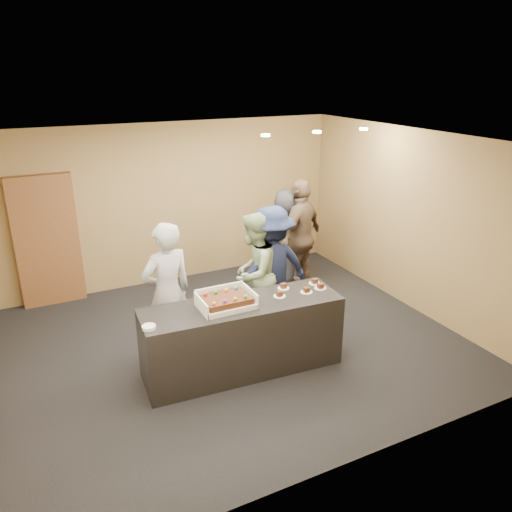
{
  "coord_description": "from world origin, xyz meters",
  "views": [
    {
      "loc": [
        -2.28,
        -5.45,
        3.51
      ],
      "look_at": [
        0.41,
        0.0,
        1.2
      ],
      "focal_mm": 35.0,
      "sensor_mm": 36.0,
      "label": 1
    }
  ],
  "objects_px": {
    "cake_box": "(226,303)",
    "storage_cabinet": "(47,241)",
    "person_navy_man": "(271,268)",
    "person_brown_extra": "(300,237)",
    "sheet_cake": "(226,299)",
    "person_server_grey": "(167,293)",
    "person_dark_suit": "(286,240)",
    "plate_stack": "(149,327)",
    "serving_counter": "(243,337)",
    "person_sage_man": "(254,273)"
  },
  "relations": [
    {
      "from": "cake_box",
      "to": "person_brown_extra",
      "type": "distance_m",
      "value": 2.6
    },
    {
      "from": "person_server_grey",
      "to": "person_navy_man",
      "type": "height_order",
      "value": "person_server_grey"
    },
    {
      "from": "storage_cabinet",
      "to": "person_dark_suit",
      "type": "bearing_deg",
      "value": -17.7
    },
    {
      "from": "cake_box",
      "to": "storage_cabinet",
      "type": "bearing_deg",
      "value": 119.03
    },
    {
      "from": "storage_cabinet",
      "to": "cake_box",
      "type": "xyz_separation_m",
      "value": [
        1.67,
        -3.02,
        -0.08
      ]
    },
    {
      "from": "sheet_cake",
      "to": "person_navy_man",
      "type": "height_order",
      "value": "person_navy_man"
    },
    {
      "from": "serving_counter",
      "to": "sheet_cake",
      "type": "bearing_deg",
      "value": -176.21
    },
    {
      "from": "sheet_cake",
      "to": "person_sage_man",
      "type": "height_order",
      "value": "person_sage_man"
    },
    {
      "from": "person_navy_man",
      "to": "person_dark_suit",
      "type": "xyz_separation_m",
      "value": [
        0.82,
        1.03,
        -0.03
      ]
    },
    {
      "from": "sheet_cake",
      "to": "person_navy_man",
      "type": "distance_m",
      "value": 1.38
    },
    {
      "from": "serving_counter",
      "to": "cake_box",
      "type": "distance_m",
      "value": 0.53
    },
    {
      "from": "person_navy_man",
      "to": "person_dark_suit",
      "type": "height_order",
      "value": "person_navy_man"
    },
    {
      "from": "person_navy_man",
      "to": "serving_counter",
      "type": "bearing_deg",
      "value": 43.41
    },
    {
      "from": "person_navy_man",
      "to": "sheet_cake",
      "type": "bearing_deg",
      "value": 37.39
    },
    {
      "from": "person_dark_suit",
      "to": "person_sage_man",
      "type": "bearing_deg",
      "value": 71.29
    },
    {
      "from": "cake_box",
      "to": "sheet_cake",
      "type": "bearing_deg",
      "value": -90.86
    },
    {
      "from": "serving_counter",
      "to": "person_brown_extra",
      "type": "distance_m",
      "value": 2.52
    },
    {
      "from": "plate_stack",
      "to": "person_dark_suit",
      "type": "relative_size",
      "value": 0.09
    },
    {
      "from": "cake_box",
      "to": "serving_counter",
      "type": "bearing_deg",
      "value": -6.66
    },
    {
      "from": "cake_box",
      "to": "person_navy_man",
      "type": "bearing_deg",
      "value": 38.94
    },
    {
      "from": "person_server_grey",
      "to": "storage_cabinet",
      "type": "bearing_deg",
      "value": -75.93
    },
    {
      "from": "cake_box",
      "to": "person_sage_man",
      "type": "distance_m",
      "value": 1.15
    },
    {
      "from": "serving_counter",
      "to": "person_server_grey",
      "type": "height_order",
      "value": "person_server_grey"
    },
    {
      "from": "person_brown_extra",
      "to": "person_sage_man",
      "type": "bearing_deg",
      "value": 3.71
    },
    {
      "from": "person_brown_extra",
      "to": "person_navy_man",
      "type": "bearing_deg",
      "value": 10.24
    },
    {
      "from": "person_sage_man",
      "to": "person_brown_extra",
      "type": "xyz_separation_m",
      "value": [
        1.23,
        0.81,
        0.09
      ]
    },
    {
      "from": "serving_counter",
      "to": "person_dark_suit",
      "type": "distance_m",
      "value": 2.57
    },
    {
      "from": "plate_stack",
      "to": "person_brown_extra",
      "type": "height_order",
      "value": "person_brown_extra"
    },
    {
      "from": "storage_cabinet",
      "to": "plate_stack",
      "type": "bearing_deg",
      "value": -76.96
    },
    {
      "from": "sheet_cake",
      "to": "person_sage_man",
      "type": "bearing_deg",
      "value": 47.93
    },
    {
      "from": "plate_stack",
      "to": "person_dark_suit",
      "type": "xyz_separation_m",
      "value": [
        2.82,
        2.01,
        -0.07
      ]
    },
    {
      "from": "serving_counter",
      "to": "sheet_cake",
      "type": "xyz_separation_m",
      "value": [
        -0.2,
        0.0,
        0.55
      ]
    },
    {
      "from": "person_navy_man",
      "to": "person_brown_extra",
      "type": "distance_m",
      "value": 1.25
    },
    {
      "from": "cake_box",
      "to": "person_brown_extra",
      "type": "relative_size",
      "value": 0.33
    },
    {
      "from": "person_sage_man",
      "to": "person_navy_man",
      "type": "distance_m",
      "value": 0.28
    },
    {
      "from": "serving_counter",
      "to": "person_sage_man",
      "type": "height_order",
      "value": "person_sage_man"
    },
    {
      "from": "cake_box",
      "to": "person_server_grey",
      "type": "distance_m",
      "value": 0.81
    },
    {
      "from": "plate_stack",
      "to": "person_sage_man",
      "type": "bearing_deg",
      "value": 29.42
    },
    {
      "from": "cake_box",
      "to": "sheet_cake",
      "type": "xyz_separation_m",
      "value": [
        -0.0,
        -0.02,
        0.05
      ]
    },
    {
      "from": "serving_counter",
      "to": "person_dark_suit",
      "type": "relative_size",
      "value": 1.41
    },
    {
      "from": "sheet_cake",
      "to": "person_brown_extra",
      "type": "xyz_separation_m",
      "value": [
        2.01,
        1.68,
        -0.05
      ]
    },
    {
      "from": "person_server_grey",
      "to": "person_dark_suit",
      "type": "distance_m",
      "value": 2.7
    },
    {
      "from": "serving_counter",
      "to": "sheet_cake",
      "type": "distance_m",
      "value": 0.58
    },
    {
      "from": "storage_cabinet",
      "to": "person_navy_man",
      "type": "height_order",
      "value": "storage_cabinet"
    },
    {
      "from": "person_navy_man",
      "to": "person_brown_extra",
      "type": "height_order",
      "value": "person_brown_extra"
    },
    {
      "from": "serving_counter",
      "to": "cake_box",
      "type": "xyz_separation_m",
      "value": [
        -0.2,
        0.02,
        0.49
      ]
    },
    {
      "from": "sheet_cake",
      "to": "person_server_grey",
      "type": "distance_m",
      "value": 0.83
    },
    {
      "from": "cake_box",
      "to": "person_navy_man",
      "type": "relative_size",
      "value": 0.36
    },
    {
      "from": "person_sage_man",
      "to": "person_dark_suit",
      "type": "relative_size",
      "value": 1.0
    },
    {
      "from": "storage_cabinet",
      "to": "person_brown_extra",
      "type": "xyz_separation_m",
      "value": [
        3.68,
        -1.36,
        -0.07
      ]
    }
  ]
}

